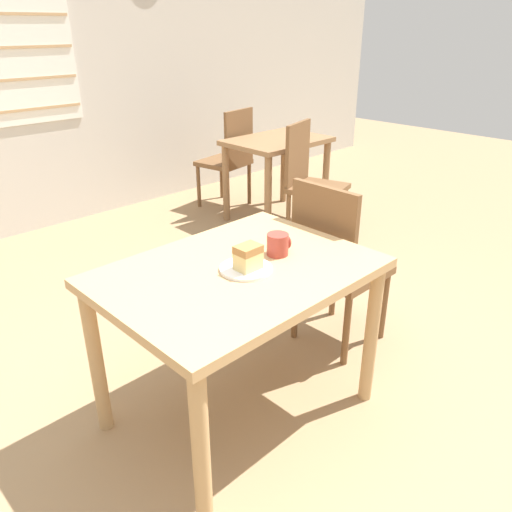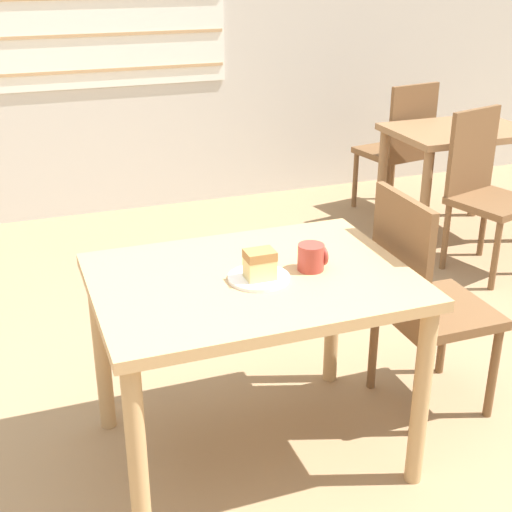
% 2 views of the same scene
% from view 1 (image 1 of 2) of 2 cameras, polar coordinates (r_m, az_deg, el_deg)
% --- Properties ---
extents(ground_plane, '(14.00, 14.00, 0.00)m').
position_cam_1_polar(ground_plane, '(2.25, -1.59, -20.68)').
color(ground_plane, '#997A56').
extents(dining_table_near, '(1.07, 0.79, 0.73)m').
position_cam_1_polar(dining_table_near, '(2.02, -2.04, -4.00)').
color(dining_table_near, tan).
rests_on(dining_table_near, ground_plane).
extents(dining_table_far, '(0.85, 0.61, 0.71)m').
position_cam_1_polar(dining_table_far, '(4.42, 2.42, 11.56)').
color(dining_table_far, olive).
rests_on(dining_table_far, ground_plane).
extents(chair_near_window, '(0.40, 0.40, 0.92)m').
position_cam_1_polar(chair_near_window, '(2.60, 9.00, -0.72)').
color(chair_near_window, brown).
rests_on(chair_near_window, ground_plane).
extents(chair_far_corner, '(0.50, 0.50, 0.92)m').
position_cam_1_polar(chair_far_corner, '(4.02, 6.19, 8.78)').
color(chair_far_corner, brown).
rests_on(chair_far_corner, ground_plane).
extents(chair_far_opposite, '(0.47, 0.47, 0.92)m').
position_cam_1_polar(chair_far_opposite, '(4.71, -3.05, 11.31)').
color(chair_far_opposite, brown).
rests_on(chair_far_opposite, ground_plane).
extents(plate, '(0.21, 0.21, 0.01)m').
position_cam_1_polar(plate, '(1.96, -1.16, -1.46)').
color(plate, white).
rests_on(plate, dining_table_near).
extents(cake_slice, '(0.10, 0.08, 0.10)m').
position_cam_1_polar(cake_slice, '(1.92, -0.90, -0.13)').
color(cake_slice, '#E0C67F').
rests_on(cake_slice, plate).
extents(coffee_mug, '(0.10, 0.09, 0.09)m').
position_cam_1_polar(coffee_mug, '(2.07, 2.56, 1.36)').
color(coffee_mug, '#9E382D').
rests_on(coffee_mug, dining_table_near).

